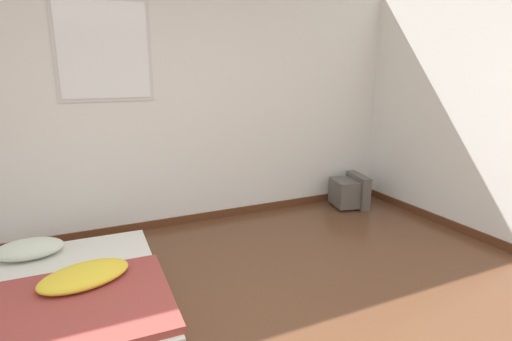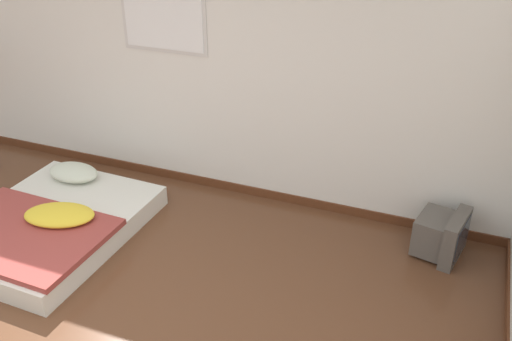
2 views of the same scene
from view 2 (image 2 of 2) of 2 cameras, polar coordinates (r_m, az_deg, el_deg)
wall_back at (r=5.44m, az=-5.46°, el=10.56°), size 8.26×0.08×2.60m
mattress_bed at (r=5.42m, az=-20.00°, el=-5.00°), size 1.43×1.77×0.33m
crt_tv at (r=5.09m, az=18.10°, el=-6.12°), size 0.45×0.49×0.41m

